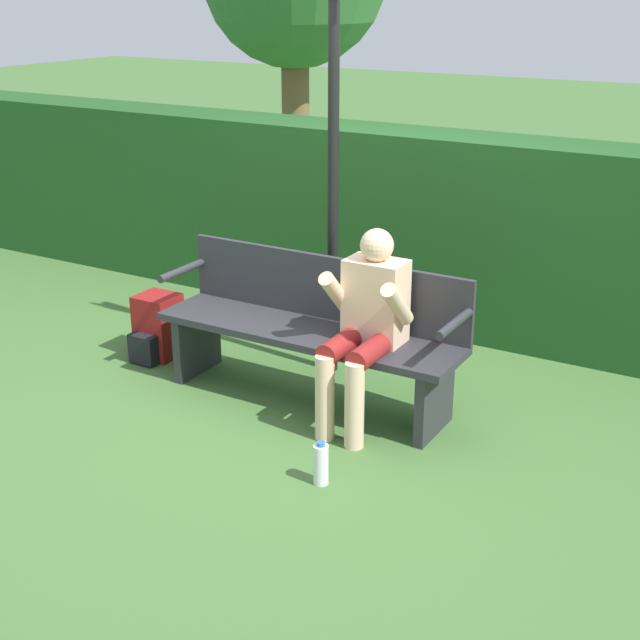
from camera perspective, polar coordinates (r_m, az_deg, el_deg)
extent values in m
plane|color=#426B33|center=(5.56, -0.82, -5.15)|extent=(40.00, 40.00, 0.00)
cube|color=#1E4C1E|center=(6.70, 6.53, 5.80)|extent=(12.00, 0.56, 1.43)
cube|color=#2D2D33|center=(5.38, -0.84, -0.81)|extent=(1.93, 0.48, 0.05)
cube|color=#2D2D33|center=(5.48, 0.36, 2.11)|extent=(1.93, 0.04, 0.40)
cube|color=#2D2D33|center=(5.92, -7.87, -1.41)|extent=(0.06, 0.43, 0.43)
cube|color=#2D2D33|center=(5.12, 7.34, -5.05)|extent=(0.06, 0.43, 0.43)
cylinder|color=#2D2D33|center=(5.81, -8.84, 3.15)|extent=(0.05, 0.43, 0.05)
cylinder|color=#2D2D33|center=(4.90, 8.61, -0.22)|extent=(0.05, 0.43, 0.05)
cube|color=beige|center=(5.13, 3.58, 1.23)|extent=(0.34, 0.22, 0.49)
sphere|color=beige|center=(5.03, 3.67, 4.79)|extent=(0.19, 0.19, 0.19)
cylinder|color=maroon|center=(5.07, 1.50, -1.53)|extent=(0.13, 0.42, 0.13)
cylinder|color=maroon|center=(4.99, 3.40, -1.95)|extent=(0.13, 0.42, 0.13)
cylinder|color=beige|center=(5.01, 0.31, -5.01)|extent=(0.11, 0.11, 0.51)
cylinder|color=beige|center=(4.93, 2.21, -5.49)|extent=(0.11, 0.11, 0.51)
cylinder|color=beige|center=(5.10, 1.04, 1.76)|extent=(0.09, 0.31, 0.31)
cylinder|color=beige|center=(4.93, 4.97, 1.01)|extent=(0.09, 0.31, 0.31)
cube|color=maroon|center=(6.22, -10.29, -0.37)|extent=(0.27, 0.25, 0.44)
cube|color=black|center=(6.14, -11.25, -1.84)|extent=(0.20, 0.09, 0.20)
cylinder|color=white|center=(4.65, 0.06, -9.24)|extent=(0.08, 0.08, 0.22)
cylinder|color=#2D66B2|center=(4.59, 0.06, -7.95)|extent=(0.04, 0.04, 0.02)
cylinder|color=black|center=(5.59, 0.86, 9.53)|extent=(0.07, 0.07, 2.69)
cylinder|color=brown|center=(11.08, -1.57, 13.11)|extent=(0.33, 0.33, 1.90)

